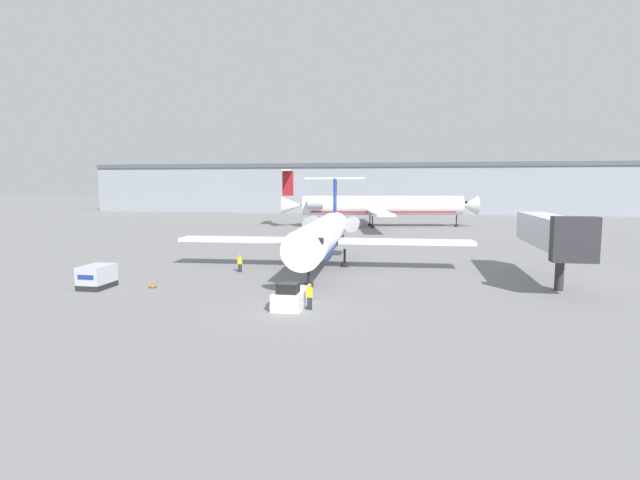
% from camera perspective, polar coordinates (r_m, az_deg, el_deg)
% --- Properties ---
extents(ground_plane, '(600.00, 600.00, 0.00)m').
position_cam_1_polar(ground_plane, '(34.34, -3.58, -8.03)').
color(ground_plane, slate).
extents(terminal_building, '(180.00, 16.80, 14.64)m').
position_cam_1_polar(terminal_building, '(152.49, 7.33, 5.91)').
color(terminal_building, '#8C939E').
rests_on(terminal_building, ground).
extents(airplane_main, '(30.22, 26.73, 9.35)m').
position_cam_1_polar(airplane_main, '(50.96, 0.40, 0.72)').
color(airplane_main, white).
rests_on(airplane_main, ground).
extents(pushback_tug, '(2.01, 3.84, 1.88)m').
position_cam_1_polar(pushback_tug, '(35.10, -3.34, -6.53)').
color(pushback_tug, silver).
rests_on(pushback_tug, ground).
extents(luggage_cart, '(1.99, 2.94, 1.91)m').
position_cam_1_polar(luggage_cart, '(45.11, -24.14, -3.85)').
color(luggage_cart, '#232326').
rests_on(luggage_cart, ground).
extents(worker_near_tug, '(0.40, 0.26, 1.82)m').
position_cam_1_polar(worker_near_tug, '(34.24, -1.21, -6.41)').
color(worker_near_tug, '#232838').
rests_on(worker_near_tug, ground).
extents(worker_by_wing, '(0.40, 0.24, 1.65)m').
position_cam_1_polar(worker_by_wing, '(49.29, -9.14, -2.65)').
color(worker_by_wing, '#232838').
rests_on(worker_by_wing, ground).
extents(traffic_cone_left, '(0.52, 0.52, 0.64)m').
position_cam_1_polar(traffic_cone_left, '(43.80, -18.57, -4.79)').
color(traffic_cone_left, black).
rests_on(traffic_cone_left, ground).
extents(airplane_parked_far_left, '(39.43, 38.41, 11.31)m').
position_cam_1_polar(airplane_parked_far_left, '(100.94, 6.62, 3.94)').
color(airplane_parked_far_left, white).
rests_on(airplane_parked_far_left, ground).
extents(jet_bridge, '(3.20, 14.54, 6.19)m').
position_cam_1_polar(jet_bridge, '(47.18, 24.90, 0.83)').
color(jet_bridge, '#2D2D33').
rests_on(jet_bridge, ground).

